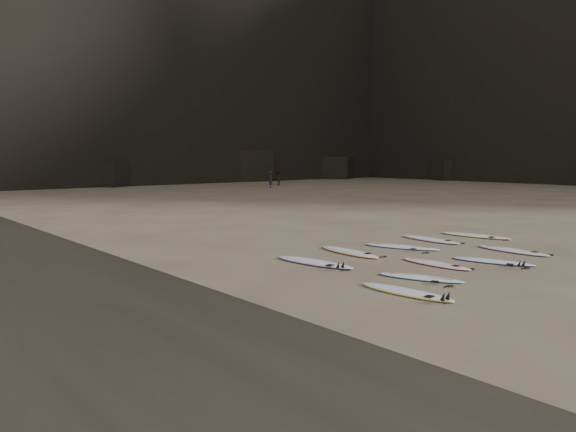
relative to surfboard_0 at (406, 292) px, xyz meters
name	(u,v)px	position (x,y,z in m)	size (l,w,h in m)	color
ground	(461,265)	(3.86, 1.11, -0.04)	(240.00, 240.00, 0.00)	#897559
headland	(221,2)	(27.70, 49.89, 20.98)	(170.00, 101.00, 63.47)	black
surfboard_0	(406,292)	(0.00, 0.00, 0.00)	(0.58, 2.43, 0.09)	white
surfboard_1	(420,277)	(1.47, 0.71, 0.00)	(0.53, 2.20, 0.08)	white
surfboard_2	(436,264)	(3.27, 1.55, 0.00)	(0.55, 2.30, 0.08)	white
surfboard_3	(493,261)	(4.84, 0.70, 0.00)	(0.56, 2.35, 0.08)	white
surfboard_4	(512,250)	(7.02, 1.30, 0.00)	(0.61, 2.53, 0.09)	white
surfboard_5	(314,262)	(0.75, 3.90, 0.01)	(0.66, 2.74, 0.10)	white
surfboard_6	(349,252)	(2.78, 4.48, 0.00)	(0.64, 2.66, 0.10)	white
surfboard_7	(402,247)	(4.86, 4.05, 0.00)	(0.62, 2.58, 0.09)	white
surfboard_8	(430,239)	(6.94, 4.43, 0.00)	(0.63, 2.64, 0.10)	white
surfboard_9	(475,235)	(9.08, 3.93, 0.01)	(0.66, 2.75, 0.10)	white
person_a	(271,179)	(22.83, 34.27, 0.75)	(0.58, 0.38, 1.60)	#212328
person_b	(278,178)	(25.75, 36.89, 0.72)	(0.75, 0.58, 1.54)	black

